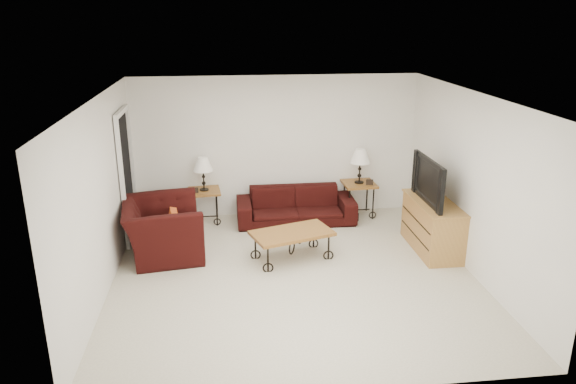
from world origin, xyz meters
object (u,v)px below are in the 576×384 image
object	(u,v)px
sofa	(296,206)
armchair	(163,229)
coffee_table	(292,245)
backpack	(351,213)
side_table_right	(358,199)
television	(435,181)
lamp_left	(203,174)
side_table_left	(205,206)
tv_stand	(433,226)
lamp_right	(360,166)

from	to	relation	value
sofa	armchair	size ratio (longest dim) A/B	1.59
coffee_table	armchair	xyz separation A→B (m)	(-1.91, 0.39, 0.20)
sofa	backpack	world-z (taller)	sofa
side_table_right	television	bearing A→B (deg)	-64.67
lamp_left	armchair	size ratio (longest dim) A/B	0.46
sofa	coffee_table	size ratio (longest dim) A/B	1.75
side_table_left	lamp_left	world-z (taller)	lamp_left
side_table_left	coffee_table	world-z (taller)	side_table_left
armchair	backpack	size ratio (longest dim) A/B	2.99
television	sofa	bearing A→B (deg)	-126.30
side_table_left	tv_stand	bearing A→B (deg)	-24.33
armchair	lamp_right	bearing A→B (deg)	-77.08
television	coffee_table	bearing A→B (deg)	-87.74
television	tv_stand	bearing A→B (deg)	90.00
sofa	coffee_table	xyz separation A→B (m)	(-0.25, -1.49, -0.08)
sofa	side_table_left	distance (m)	1.59
lamp_left	tv_stand	world-z (taller)	lamp_left
coffee_table	side_table_right	bearing A→B (deg)	49.72
sofa	tv_stand	world-z (taller)	tv_stand
side_table_left	lamp_left	xyz separation A→B (m)	(0.00, 0.00, 0.59)
side_table_left	television	bearing A→B (deg)	-24.45
armchair	sofa	bearing A→B (deg)	-71.15
lamp_right	television	size ratio (longest dim) A/B	0.53
sofa	tv_stand	size ratio (longest dim) A/B	1.56
side_table_right	armchair	world-z (taller)	armchair
armchair	tv_stand	distance (m)	4.12
lamp_right	television	distance (m)	1.77
armchair	tv_stand	xyz separation A→B (m)	(4.11, -0.31, -0.02)
side_table_right	lamp_left	distance (m)	2.80
side_table_left	side_table_right	xyz separation A→B (m)	(2.74, -0.00, 0.02)
lamp_left	lamp_right	bearing A→B (deg)	-0.00
sofa	backpack	xyz separation A→B (m)	(0.93, -0.24, -0.08)
sofa	television	xyz separation A→B (m)	(1.92, -1.41, 0.83)
side_table_left	armchair	xyz separation A→B (m)	(-0.59, -1.28, 0.12)
side_table_right	lamp_right	xyz separation A→B (m)	(0.00, 0.00, 0.62)
lamp_left	television	size ratio (longest dim) A/B	0.50
side_table_left	tv_stand	xyz separation A→B (m)	(3.52, -1.59, 0.10)
coffee_table	tv_stand	xyz separation A→B (m)	(2.19, 0.09, 0.17)
lamp_right	tv_stand	distance (m)	1.85
side_table_right	armchair	bearing A→B (deg)	-158.93
television	lamp_left	bearing A→B (deg)	-114.45
side_table_left	lamp_left	distance (m)	0.59
tv_stand	television	size ratio (longest dim) A/B	1.12
lamp_right	armchair	xyz separation A→B (m)	(-3.33, -1.28, -0.51)
lamp_left	coffee_table	size ratio (longest dim) A/B	0.50
lamp_left	lamp_right	distance (m)	2.74
armchair	tv_stand	bearing A→B (deg)	-102.40
sofa	side_table_left	xyz separation A→B (m)	(-1.58, 0.18, -0.01)
sofa	television	world-z (taller)	television
side_table_right	television	distance (m)	1.94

